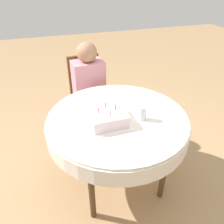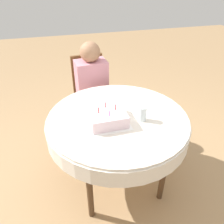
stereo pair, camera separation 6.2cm
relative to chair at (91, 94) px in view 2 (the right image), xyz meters
The scene contains 7 objects.
ground_plane 1.03m from the chair, 85.95° to the right, with size 12.00×12.00×0.00m, color #A37F56.
dining_table 0.91m from the chair, 85.95° to the right, with size 1.18×1.18×0.76m.
chair is the anchor object (origin of this frame).
person 0.22m from the chair, 86.44° to the right, with size 0.35×0.34×1.16m.
napkin 0.97m from the chair, 92.47° to the right, with size 0.33×0.33×0.00m.
birthday_cake 0.99m from the chair, 92.47° to the right, with size 0.28×0.28×0.14m.
drinking_glass 1.07m from the chair, 76.70° to the right, with size 0.06×0.06×0.12m.
Camera 2 is at (-0.45, -1.42, 1.77)m, focal length 35.00 mm.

